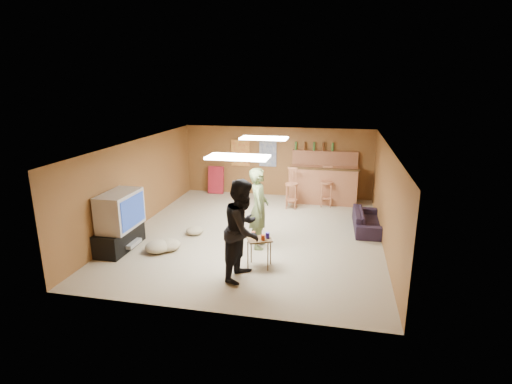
% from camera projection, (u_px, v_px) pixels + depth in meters
% --- Properties ---
extents(ground, '(7.00, 7.00, 0.00)m').
position_uv_depth(ground, '(254.00, 234.00, 9.75)').
color(ground, tan).
rests_on(ground, ground).
extents(ceiling, '(6.00, 7.00, 0.02)m').
position_uv_depth(ceiling, '(254.00, 144.00, 9.15)').
color(ceiling, silver).
rests_on(ceiling, ground).
extents(wall_back, '(6.00, 0.02, 2.20)m').
position_uv_depth(wall_back, '(277.00, 162.00, 12.75)').
color(wall_back, brown).
rests_on(wall_back, ground).
extents(wall_front, '(6.00, 0.02, 2.20)m').
position_uv_depth(wall_front, '(207.00, 249.00, 6.15)').
color(wall_front, brown).
rests_on(wall_front, ground).
extents(wall_left, '(0.02, 7.00, 2.20)m').
position_uv_depth(wall_left, '(138.00, 184.00, 10.04)').
color(wall_left, brown).
rests_on(wall_left, ground).
extents(wall_right, '(0.02, 7.00, 2.20)m').
position_uv_depth(wall_right, '(386.00, 198.00, 8.86)').
color(wall_right, brown).
rests_on(wall_right, ground).
extents(tv_stand, '(0.55, 1.30, 0.50)m').
position_uv_depth(tv_stand, '(120.00, 238.00, 8.80)').
color(tv_stand, black).
rests_on(tv_stand, ground).
extents(dvd_box, '(0.35, 0.50, 0.08)m').
position_uv_depth(dvd_box, '(129.00, 243.00, 8.79)').
color(dvd_box, '#B2B2B7').
rests_on(dvd_box, tv_stand).
extents(tv_body, '(0.60, 1.10, 0.80)m').
position_uv_depth(tv_body, '(120.00, 210.00, 8.62)').
color(tv_body, '#B2B2B7').
rests_on(tv_body, tv_stand).
extents(tv_screen, '(0.02, 0.95, 0.65)m').
position_uv_depth(tv_screen, '(133.00, 211.00, 8.55)').
color(tv_screen, navy).
rests_on(tv_screen, tv_body).
extents(bar_counter, '(2.00, 0.60, 1.10)m').
position_uv_depth(bar_counter, '(323.00, 185.00, 12.08)').
color(bar_counter, '#9A5838').
rests_on(bar_counter, ground).
extents(bar_lip, '(2.10, 0.12, 0.05)m').
position_uv_depth(bar_lip, '(323.00, 169.00, 11.70)').
color(bar_lip, '#3F2A14').
rests_on(bar_lip, bar_counter).
extents(bar_shelf, '(2.00, 0.18, 0.05)m').
position_uv_depth(bar_shelf, '(325.00, 152.00, 12.25)').
color(bar_shelf, '#9A5838').
rests_on(bar_shelf, bar_backing).
extents(bar_backing, '(2.00, 0.14, 0.60)m').
position_uv_depth(bar_backing, '(325.00, 161.00, 12.35)').
color(bar_backing, '#9A5838').
rests_on(bar_backing, bar_counter).
extents(poster_left, '(0.60, 0.03, 0.85)m').
position_uv_depth(poster_left, '(240.00, 153.00, 12.88)').
color(poster_left, '#BF3F26').
rests_on(poster_left, wall_back).
extents(poster_right, '(0.55, 0.03, 0.80)m').
position_uv_depth(poster_right, '(268.00, 154.00, 12.70)').
color(poster_right, '#334C99').
rests_on(poster_right, wall_back).
extents(folding_chair_stack, '(0.50, 0.26, 0.91)m').
position_uv_depth(folding_chair_stack, '(216.00, 180.00, 13.13)').
color(folding_chair_stack, '#AB1F30').
rests_on(folding_chair_stack, ground).
extents(ceiling_panel_front, '(1.20, 0.60, 0.04)m').
position_uv_depth(ceiling_panel_front, '(238.00, 157.00, 7.75)').
color(ceiling_panel_front, white).
rests_on(ceiling_panel_front, ceiling).
extents(ceiling_panel_back, '(1.20, 0.60, 0.04)m').
position_uv_depth(ceiling_panel_back, '(264.00, 138.00, 10.29)').
color(ceiling_panel_back, white).
rests_on(ceiling_panel_back, ceiling).
extents(person_olive, '(0.54, 0.73, 1.81)m').
position_uv_depth(person_olive, '(259.00, 208.00, 8.74)').
color(person_olive, '#59683C').
rests_on(person_olive, ground).
extents(person_black, '(0.87, 1.04, 1.91)m').
position_uv_depth(person_black, '(243.00, 230.00, 7.36)').
color(person_black, black).
rests_on(person_black, ground).
extents(sofa, '(0.68, 1.65, 0.48)m').
position_uv_depth(sofa, '(367.00, 220.00, 9.97)').
color(sofa, black).
rests_on(sofa, ground).
extents(tray_table, '(0.57, 0.53, 0.60)m').
position_uv_depth(tray_table, '(259.00, 253.00, 7.94)').
color(tray_table, '#3F2A14').
rests_on(tray_table, ground).
extents(cup_red_near, '(0.09, 0.09, 0.11)m').
position_uv_depth(cup_red_near, '(253.00, 234.00, 7.94)').
color(cup_red_near, '#A32E0A').
rests_on(cup_red_near, tray_table).
extents(cup_red_far, '(0.09, 0.09, 0.11)m').
position_uv_depth(cup_red_far, '(263.00, 237.00, 7.78)').
color(cup_red_far, '#A32E0A').
rests_on(cup_red_far, tray_table).
extents(cup_blue, '(0.09, 0.09, 0.12)m').
position_uv_depth(cup_blue, '(268.00, 235.00, 7.88)').
color(cup_blue, '#1F1592').
rests_on(cup_blue, tray_table).
extents(bar_stool_left, '(0.39, 0.39, 1.20)m').
position_uv_depth(bar_stool_left, '(292.00, 188.00, 11.54)').
color(bar_stool_left, '#9A5838').
rests_on(bar_stool_left, ground).
extents(bar_stool_right, '(0.35, 0.35, 1.08)m').
position_uv_depth(bar_stool_right, '(327.00, 189.00, 11.74)').
color(bar_stool_right, '#9A5838').
rests_on(bar_stool_right, ground).
extents(cushion_near_tv, '(0.57, 0.57, 0.23)m').
position_uv_depth(cushion_near_tv, '(169.00, 245.00, 8.78)').
color(cushion_near_tv, tan).
rests_on(cushion_near_tv, ground).
extents(cushion_mid, '(0.48, 0.48, 0.19)m').
position_uv_depth(cushion_mid, '(195.00, 231.00, 9.67)').
color(cushion_mid, tan).
rests_on(cushion_mid, ground).
extents(cushion_far, '(0.59, 0.59, 0.25)m').
position_uv_depth(cushion_far, '(158.00, 247.00, 8.67)').
color(cushion_far, tan).
rests_on(cushion_far, ground).
extents(bottle_row, '(1.20, 0.08, 0.26)m').
position_uv_depth(bottle_row, '(314.00, 146.00, 12.26)').
color(bottle_row, '#3F7233').
rests_on(bottle_row, bar_shelf).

